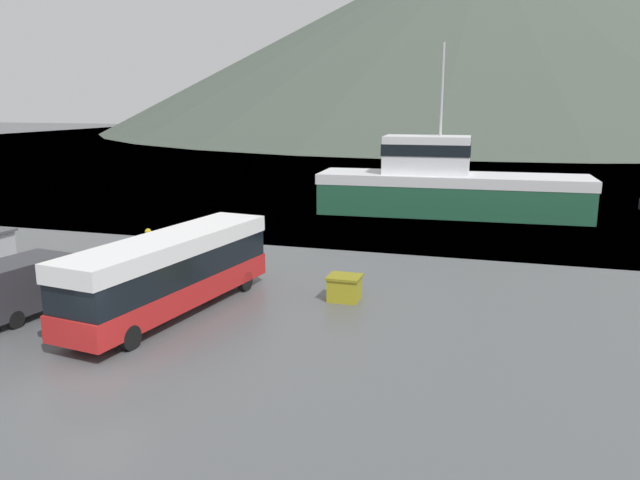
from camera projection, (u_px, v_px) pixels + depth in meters
name	position (u px, v px, depth m)	size (l,w,h in m)	color
ground_plane	(97.00, 377.00, 19.66)	(400.00, 400.00, 0.00)	#515456
water_surface	(459.00, 138.00, 149.37)	(240.00, 240.00, 0.00)	#475B6B
hill_backdrop	(482.00, 33.00, 191.59)	(227.34, 227.34, 58.19)	#424C42
tour_bus	(172.00, 270.00, 25.33)	(3.93, 11.25, 3.24)	red
delivery_van	(29.00, 284.00, 25.38)	(2.90, 6.14, 2.32)	#2D2D33
fishing_boat	(447.00, 185.00, 47.61)	(20.51, 6.21, 12.75)	#1E5138
storage_bin	(344.00, 288.00, 27.18)	(1.44, 1.28, 1.11)	olive
mooring_bollard	(148.00, 234.00, 38.96)	(0.40, 0.40, 0.76)	#B29919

